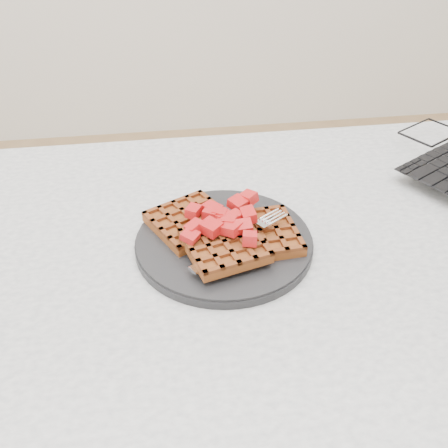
% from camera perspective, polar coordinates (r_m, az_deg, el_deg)
% --- Properties ---
extents(table, '(1.20, 0.80, 0.75)m').
position_cam_1_polar(table, '(0.79, 6.10, -10.22)').
color(table, silver).
rests_on(table, ground).
extents(plate, '(0.26, 0.26, 0.02)m').
position_cam_1_polar(plate, '(0.73, -0.00, -2.03)').
color(plate, black).
rests_on(plate, table).
extents(waffles, '(0.22, 0.21, 0.03)m').
position_cam_1_polar(waffles, '(0.71, 0.06, -1.00)').
color(waffles, brown).
rests_on(waffles, plate).
extents(strawberry_pile, '(0.15, 0.15, 0.02)m').
position_cam_1_polar(strawberry_pile, '(0.70, 0.00, 0.92)').
color(strawberry_pile, '#AA0004').
rests_on(strawberry_pile, waffles).
extents(fork, '(0.16, 0.12, 0.02)m').
position_cam_1_polar(fork, '(0.70, 2.57, -2.19)').
color(fork, silver).
rests_on(fork, plate).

